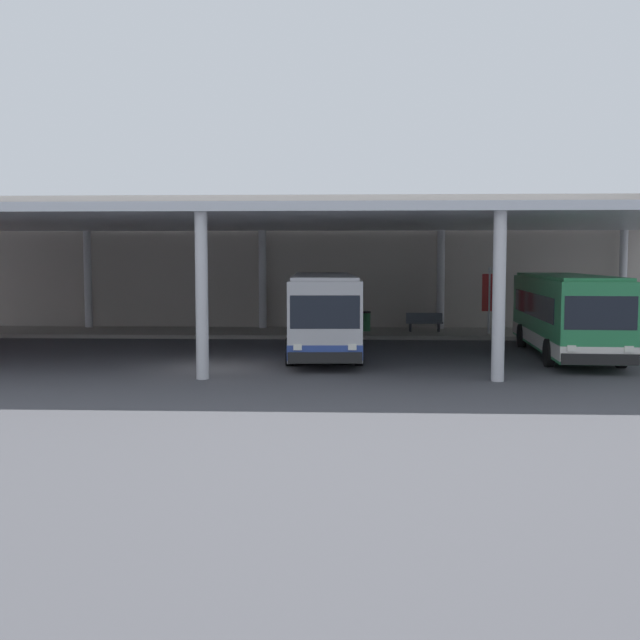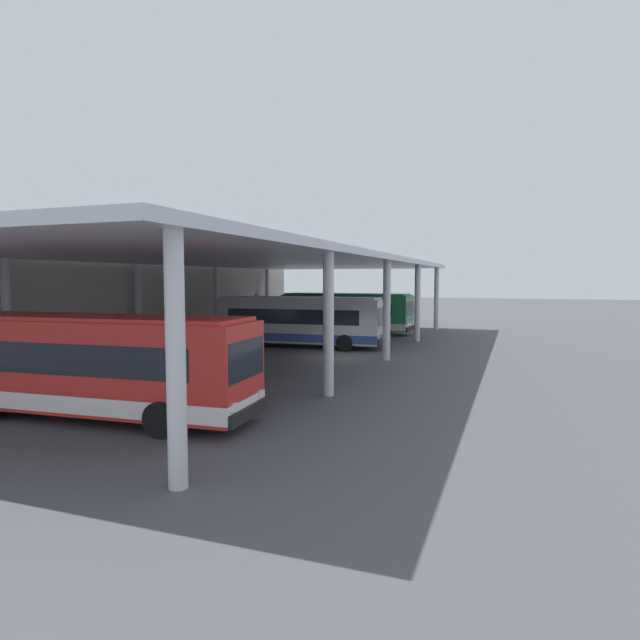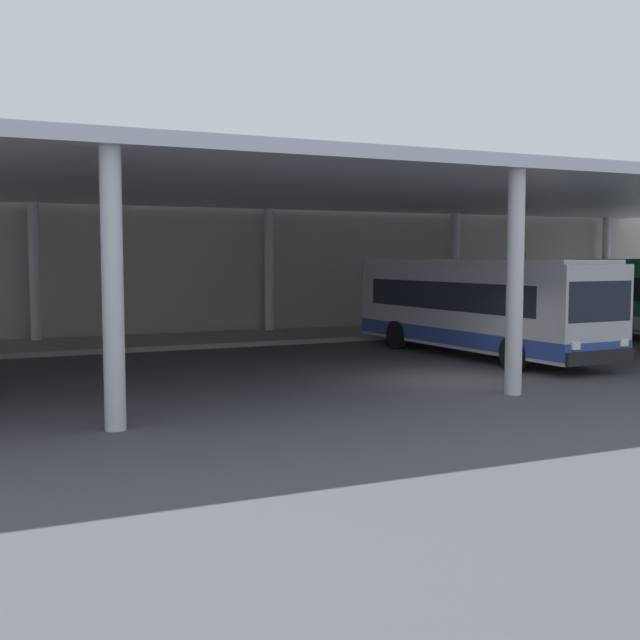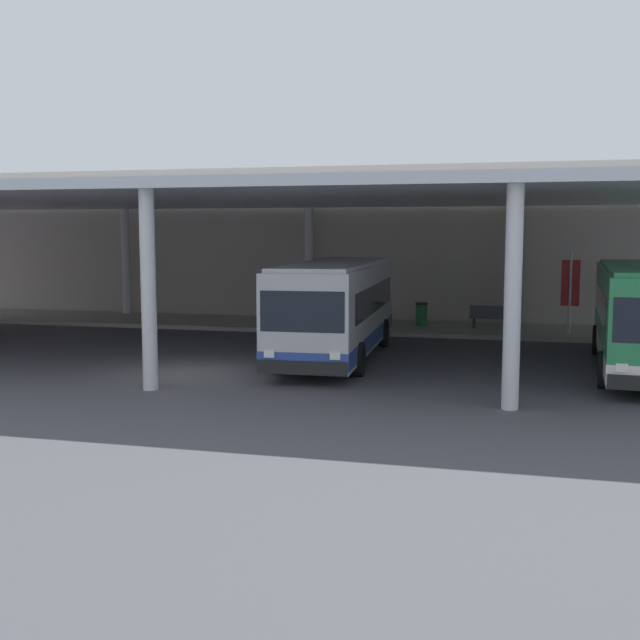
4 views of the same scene
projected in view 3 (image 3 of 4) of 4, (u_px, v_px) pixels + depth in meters
name	position (u px, v px, depth m)	size (l,w,h in m)	color
ground_plane	(453.00, 380.00, 20.98)	(200.00, 200.00, 0.00)	#47474C
platform_kerb	(285.00, 336.00, 31.61)	(42.00, 4.50, 0.18)	gray
station_building_facade	(257.00, 249.00, 34.28)	(48.00, 1.60, 7.15)	#ADA399
canopy_shelter	(358.00, 193.00, 25.54)	(40.00, 17.00, 5.55)	silver
bus_second_bay	(477.00, 306.00, 25.86)	(3.09, 10.64, 3.17)	#B7B7BC
bench_waiting	(458.00, 315.00, 35.07)	(1.80, 0.45, 0.92)	#4C515B
trash_bin	(399.00, 317.00, 34.02)	(0.52, 0.52, 0.98)	#236638
banner_sign	(526.00, 285.00, 35.43)	(0.70, 0.12, 3.20)	#B2B2B7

